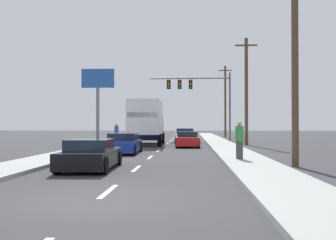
% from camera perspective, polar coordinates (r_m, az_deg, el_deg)
% --- Properties ---
extents(ground_plane, '(140.00, 140.00, 0.00)m').
position_cam_1_polar(ground_plane, '(33.45, -0.18, -3.62)').
color(ground_plane, '#333335').
extents(sidewalk_right, '(2.25, 80.00, 0.14)m').
position_cam_1_polar(sidewalk_right, '(28.50, 8.61, -3.99)').
color(sidewalk_right, '#9E9E99').
rests_on(sidewalk_right, ground_plane).
extents(sidewalk_left, '(2.25, 80.00, 0.14)m').
position_cam_1_polar(sidewalk_left, '(29.19, -10.04, -3.91)').
color(sidewalk_left, '#9E9E99').
rests_on(sidewalk_left, ground_plane).
extents(lane_markings, '(0.14, 57.00, 0.01)m').
position_cam_1_polar(lane_markings, '(32.25, -0.32, -3.72)').
color(lane_markings, silver).
rests_on(lane_markings, ground_plane).
extents(box_truck, '(2.83, 7.96, 3.64)m').
position_cam_1_polar(box_truck, '(31.60, -3.22, -0.10)').
color(box_truck, white).
rests_on(box_truck, ground_plane).
extents(car_blue, '(1.93, 4.11, 1.21)m').
position_cam_1_polar(car_blue, '(22.68, -6.75, -3.61)').
color(car_blue, '#1E389E').
rests_on(car_blue, ground_plane).
extents(car_black, '(1.98, 4.18, 1.16)m').
position_cam_1_polar(car_black, '(14.89, -11.62, -5.23)').
color(car_black, black).
rests_on(car_black, ground_plane).
extents(car_white, '(1.95, 4.56, 1.34)m').
position_cam_1_polar(car_white, '(36.15, 2.58, -2.42)').
color(car_white, white).
rests_on(car_white, ground_plane).
extents(car_red, '(1.96, 4.61, 1.17)m').
position_cam_1_polar(car_red, '(29.22, 2.89, -2.97)').
color(car_red, red).
rests_on(car_red, ground_plane).
extents(traffic_signal_mast, '(8.63, 0.69, 7.24)m').
position_cam_1_polar(traffic_signal_mast, '(40.38, 3.87, 4.70)').
color(traffic_signal_mast, '#595B56').
rests_on(traffic_signal_mast, ground_plane).
extents(utility_pole_near, '(1.80, 0.28, 9.40)m').
position_cam_1_polar(utility_pole_near, '(16.49, 18.64, 10.25)').
color(utility_pole_near, brown).
rests_on(utility_pole_near, ground_plane).
extents(utility_pole_mid, '(1.80, 0.28, 8.93)m').
position_cam_1_polar(utility_pole_mid, '(32.13, 11.76, 4.48)').
color(utility_pole_mid, brown).
rests_on(utility_pole_mid, ground_plane).
extents(utility_pole_far, '(1.80, 0.28, 9.69)m').
position_cam_1_polar(utility_pole_far, '(52.05, 8.66, 2.94)').
color(utility_pole_far, brown).
rests_on(utility_pole_far, ground_plane).
extents(roadside_billboard, '(3.64, 0.36, 7.86)m').
position_cam_1_polar(roadside_billboard, '(42.48, -10.56, 4.47)').
color(roadside_billboard, slate).
rests_on(roadside_billboard, ground_plane).
extents(pedestrian_near_corner, '(0.38, 0.38, 1.66)m').
position_cam_1_polar(pedestrian_near_corner, '(34.68, -7.81, -1.91)').
color(pedestrian_near_corner, '#3F3F42').
rests_on(pedestrian_near_corner, sidewalk_left).
extents(pedestrian_mid_block, '(0.38, 0.38, 1.73)m').
position_cam_1_polar(pedestrian_mid_block, '(17.63, 10.75, -3.01)').
color(pedestrian_mid_block, '#3F3F42').
rests_on(pedestrian_mid_block, sidewalk_right).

